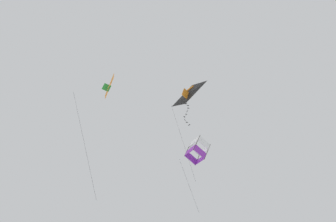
% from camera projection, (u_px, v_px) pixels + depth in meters
% --- Properties ---
extents(kite_delta_near_left, '(3.12, 2.46, 9.03)m').
position_uv_depth(kite_delta_near_left, '(188.00, 94.00, 29.46)').
color(kite_delta_near_left, black).
extents(kite_box_upper_right, '(2.61, 2.28, 6.09)m').
position_uv_depth(kite_box_upper_right, '(198.00, 150.00, 27.72)').
color(kite_box_upper_right, white).
extents(kite_delta_low_drifter, '(3.08, 3.12, 8.43)m').
position_uv_depth(kite_delta_low_drifter, '(109.00, 87.00, 24.16)').
color(kite_delta_low_drifter, orange).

